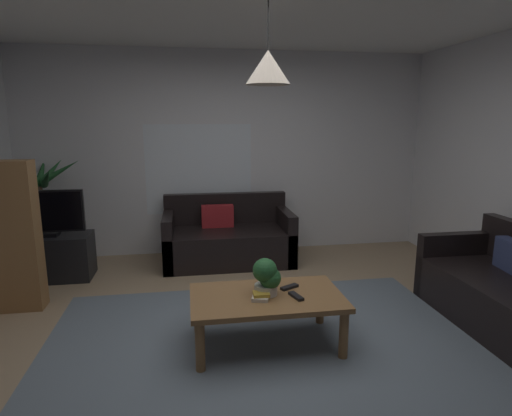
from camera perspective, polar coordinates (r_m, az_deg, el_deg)
floor at (r=3.54m, az=0.82°, el=-18.05°), size 5.27×5.10×0.02m
rug at (r=3.37m, az=1.45°, el=-19.51°), size 3.43×2.80×0.01m
wall_back at (r=5.65m, az=-3.73°, el=7.28°), size 5.39×0.06×2.63m
window_pane at (r=5.61m, az=-7.67°, el=5.16°), size 1.37×0.01×1.16m
couch_under_window at (r=5.33m, az=-3.80°, el=-4.34°), size 1.57×0.82×0.82m
couch_right_side at (r=4.32m, az=30.86°, el=-9.95°), size 0.82×1.51×0.82m
coffee_table at (r=3.39m, az=1.45°, el=-12.53°), size 1.18×0.69×0.42m
book_on_table_0 at (r=3.28m, az=0.59°, el=-11.97°), size 0.15×0.15×0.03m
book_on_table_1 at (r=3.28m, az=0.71°, el=-11.48°), size 0.13×0.11×0.02m
remote_on_table_0 at (r=3.50m, az=4.51°, el=-10.53°), size 0.16×0.12×0.02m
remote_on_table_1 at (r=3.33m, az=5.40°, el=-11.70°), size 0.09×0.17×0.02m
potted_plant_on_table at (r=3.31m, az=1.47°, el=-9.18°), size 0.22×0.20×0.30m
tv_stand at (r=5.29m, az=-25.94°, el=-5.97°), size 0.90×0.44×0.50m
tv at (r=5.14m, az=-26.51°, el=-0.59°), size 0.82×0.16×0.51m
potted_palm_corner at (r=5.68m, az=-26.66°, el=-0.75°), size 0.92×0.77×1.34m
pendant_lamp at (r=3.11m, az=1.62°, el=18.37°), size 0.32×0.32×0.63m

